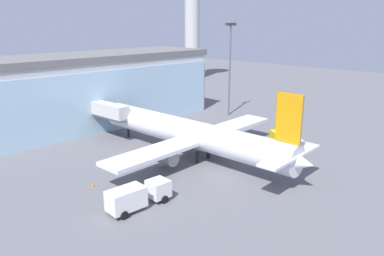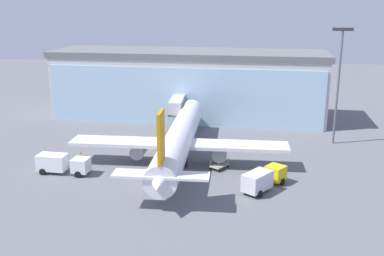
{
  "view_description": "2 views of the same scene",
  "coord_description": "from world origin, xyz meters",
  "views": [
    {
      "loc": [
        -36.66,
        -27.66,
        19.41
      ],
      "look_at": [
        0.55,
        6.47,
        4.94
      ],
      "focal_mm": 35.0,
      "sensor_mm": 36.0,
      "label": 1
    },
    {
      "loc": [
        10.43,
        -54.7,
        23.15
      ],
      "look_at": [
        3.54,
        8.5,
        5.03
      ],
      "focal_mm": 42.0,
      "sensor_mm": 36.0,
      "label": 2
    }
  ],
  "objects": [
    {
      "name": "baggage_cart",
      "position": [
        7.82,
        5.36,
        0.5
      ],
      "size": [
        2.87,
        3.22,
        1.5
      ],
      "rotation": [
        0.0,
        0.0,
        4.13
      ],
      "color": "#9E998C",
      "rests_on": "ground"
    },
    {
      "name": "ground",
      "position": [
        0.0,
        0.0,
        0.0
      ],
      "size": [
        240.0,
        240.0,
        0.0
      ],
      "primitive_type": "plane",
      "color": "slate"
    },
    {
      "name": "catering_truck",
      "position": [
        -13.81,
        1.26,
        1.47
      ],
      "size": [
        7.46,
        3.02,
        2.65
      ],
      "rotation": [
        0.0,
        0.0,
        6.2
      ],
      "color": "silver",
      "rests_on": "ground"
    },
    {
      "name": "terminal_building",
      "position": [
        -0.01,
        34.72,
        6.75
      ],
      "size": [
        55.36,
        17.48,
        13.51
      ],
      "rotation": [
        0.0,
        0.0,
        -0.06
      ],
      "color": "#BBBBBB",
      "rests_on": "ground"
    },
    {
      "name": "airplane",
      "position": [
        1.77,
        7.6,
        3.53
      ],
      "size": [
        31.51,
        38.2,
        11.46
      ],
      "rotation": [
        0.0,
        0.0,
        1.57
      ],
      "color": "silver",
      "rests_on": "ground"
    },
    {
      "name": "jet_bridge",
      "position": [
        -0.94,
        26.13,
        4.68
      ],
      "size": [
        2.48,
        12.07,
        6.07
      ],
      "rotation": [
        0.0,
        0.0,
        1.59
      ],
      "color": "beige",
      "rests_on": "ground"
    },
    {
      "name": "fuel_truck",
      "position": [
        13.69,
        -1.26,
        1.47
      ],
      "size": [
        6.08,
        7.19,
        2.65
      ],
      "rotation": [
        0.0,
        0.0,
        0.94
      ],
      "color": "yellow",
      "rests_on": "ground"
    },
    {
      "name": "safety_cone_nose",
      "position": [
        2.78,
        0.71,
        0.28
      ],
      "size": [
        0.36,
        0.36,
        0.55
      ],
      "primitive_type": "cone",
      "color": "orange",
      "rests_on": "ground"
    },
    {
      "name": "control_tower",
      "position": [
        58.7,
        59.77,
        21.32
      ],
      "size": [
        9.4,
        9.4,
        35.35
      ],
      "color": "#B8B8B8",
      "rests_on": "ground"
    },
    {
      "name": "apron_light_mast",
      "position": [
        26.21,
        19.34,
        11.27
      ],
      "size": [
        3.2,
        0.4,
        19.03
      ],
      "color": "#59595E",
      "rests_on": "ground"
    },
    {
      "name": "safety_cone_wingtip",
      "position": [
        -14.12,
        9.33,
        0.28
      ],
      "size": [
        0.36,
        0.36,
        0.55
      ],
      "primitive_type": "cone",
      "color": "orange",
      "rests_on": "ground"
    }
  ]
}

